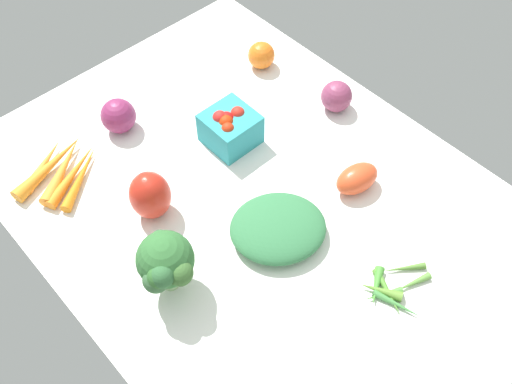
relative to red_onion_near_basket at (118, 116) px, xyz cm
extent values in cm
cube|color=white|center=(-32.19, -8.24, -4.57)|extent=(104.00, 76.00, 2.00)
sphere|color=#812855|center=(0.00, 0.00, 0.00)|extent=(7.13, 7.13, 7.13)
cube|color=teal|center=(-18.06, -14.38, -0.07)|extent=(9.63, 9.63, 6.99)
sphere|color=red|center=(-18.15, -16.34, 2.96)|extent=(2.90, 2.90, 2.90)
sphere|color=red|center=(-18.39, -13.08, 2.99)|extent=(3.00, 3.00, 3.00)
sphere|color=red|center=(-17.70, -13.79, 2.67)|extent=(3.25, 3.25, 3.25)
sphere|color=red|center=(-16.84, -12.89, 3.20)|extent=(2.92, 2.92, 2.92)
sphere|color=red|center=(-19.97, -12.18, 3.01)|extent=(2.59, 2.59, 2.59)
ellipsoid|color=red|center=(-21.51, 7.66, 1.47)|extent=(10.48, 10.48, 10.08)
sphere|color=orange|center=(-5.68, -34.43, -0.53)|extent=(6.07, 6.07, 6.07)
sphere|color=#833656|center=(-26.07, -36.88, -0.28)|extent=(6.57, 6.57, 6.57)
ellipsoid|color=#E04C26|center=(-43.17, -23.93, -0.83)|extent=(6.95, 9.67, 5.46)
cylinder|color=#9EC585|center=(-35.53, 14.48, -1.23)|extent=(2.91, 2.91, 4.67)
sphere|color=#2F6631|center=(-35.53, 14.48, 4.63)|extent=(9.41, 9.41, 9.41)
sphere|color=#366138|center=(-37.43, 17.72, 4.63)|extent=(4.30, 4.30, 4.30)
sphere|color=#2D612A|center=(-38.01, 17.30, 5.97)|extent=(3.86, 3.86, 3.86)
sphere|color=#306438|center=(-32.09, 12.94, 4.89)|extent=(3.32, 3.32, 3.32)
sphere|color=#2D5E33|center=(-38.33, 16.99, 6.24)|extent=(3.95, 3.95, 3.95)
sphere|color=#36602C|center=(-39.29, 14.39, 5.22)|extent=(4.25, 4.25, 4.25)
ellipsoid|color=#307041|center=(-40.79, -5.60, -1.30)|extent=(22.07, 22.70, 4.53)
cone|color=#418A30|center=(-59.81, -10.27, -2.69)|extent=(5.12, 7.01, 1.74)
cone|color=#588F3B|center=(-63.47, -15.12, -2.92)|extent=(3.45, 7.38, 1.29)
cone|color=#598930|center=(-60.78, -10.14, -2.64)|extent=(7.29, 4.99, 1.85)
cone|color=#4C843A|center=(-61.53, -9.98, -2.89)|extent=(4.35, 6.53, 1.34)
cone|color=#508B30|center=(-61.79, -10.93, -2.86)|extent=(8.85, 4.85, 1.41)
cone|color=#4E7A30|center=(-60.71, -16.49, -2.96)|extent=(5.38, 7.00, 1.21)
cone|color=#42853F|center=(-64.27, -10.30, -2.89)|extent=(8.56, 3.65, 1.35)
cone|color=orange|center=(-6.25, 13.60, -2.50)|extent=(10.83, 13.65, 2.13)
cone|color=orange|center=(-4.65, 14.36, -2.37)|extent=(9.27, 15.32, 2.39)
cone|color=orange|center=(-2.59, 15.33, -2.19)|extent=(11.70, 14.43, 2.76)
cone|color=orange|center=(-0.08, 16.52, -2.10)|extent=(7.70, 17.99, 2.92)
cone|color=orange|center=(1.30, 17.17, -2.43)|extent=(8.83, 12.59, 2.27)
camera|label=1|loc=(-78.19, 34.35, 83.49)|focal=39.89mm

